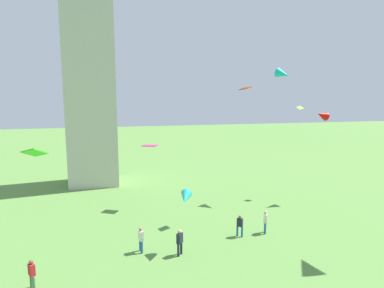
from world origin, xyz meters
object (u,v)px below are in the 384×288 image
Objects in this scene: person_1 at (141,238)px; kite_flying_8 at (246,88)px; kite_flying_1 at (283,74)px; kite_flying_6 at (150,145)px; person_3 at (32,273)px; kite_flying_4 at (322,115)px; kite_flying_5 at (35,153)px; person_4 at (180,241)px; kite_flying_7 at (185,198)px; kite_flying_3 at (300,108)px; person_2 at (240,225)px; person_5 at (265,221)px.

kite_flying_8 is at bearing 105.39° from person_1.
kite_flying_6 is at bearing 152.54° from kite_flying_1.
kite_flying_4 is (25.42, 9.62, 7.91)m from person_3.
kite_flying_6 reaches higher than person_1.
kite_flying_5 is at bearing -93.80° from kite_flying_4.
person_4 reaches higher than person_1.
kite_flying_7 reaches higher than person_3.
person_1 is at bearing 175.98° from kite_flying_8.
kite_flying_3 is at bearing 55.93° from kite_flying_7.
kite_flying_3 is at bearing 58.38° from kite_flying_5.
kite_flying_1 is at bearing 59.53° from kite_flying_7.
person_1 is 1.15× the size of kite_flying_4.
kite_flying_1 reaches higher than person_4.
kite_flying_1 is at bearing 86.00° from person_3.
person_2 is 0.85× the size of kite_flying_5.
person_4 is 7.52m from person_5.
kite_flying_7 reaches higher than person_5.
person_4 is at bearing 133.58° from person_5.
kite_flying_8 is at bearing 8.32° from kite_flying_3.
kite_flying_3 is at bearing 84.37° from person_3.
person_4 is 1.08× the size of kite_flying_6.
kite_flying_3 is at bearing -0.38° from kite_flying_8.
kite_flying_8 is (-8.50, -4.68, 1.87)m from kite_flying_3.
kite_flying_6 is at bearing 158.47° from person_1.
kite_flying_8 reaches higher than person_3.
person_4 is at bearing -75.17° from kite_flying_4.
kite_flying_3 reaches higher than kite_flying_5.
person_5 is 15.67m from kite_flying_1.
kite_flying_4 is (1.00, -2.37, -0.67)m from kite_flying_3.
kite_flying_6 is (-16.21, 0.03, -3.47)m from kite_flying_3.
kite_flying_3 is (15.63, 10.33, 8.52)m from person_4.
kite_flying_1 reaches higher than person_2.
kite_flying_3 is (10.52, 8.64, 8.60)m from person_2.
person_3 is 8.64m from kite_flying_5.
person_3 is 1.18× the size of kite_flying_7.
kite_flying_5 is at bearing 153.86° from kite_flying_8.
person_4 is 1.17× the size of kite_flying_4.
kite_flying_7 is at bearing 70.84° from person_3.
person_3 is 1.37× the size of kite_flying_8.
kite_flying_5 is (-0.77, 6.42, 5.73)m from person_3.
kite_flying_1 reaches higher than kite_flying_6.
kite_flying_3 reaches higher than person_1.
person_1 is 21.78m from kite_flying_4.
kite_flying_6 is 10.24m from kite_flying_7.
kite_flying_3 is at bearing -100.33° from person_2.
person_3 is 20.40m from kite_flying_8.
kite_flying_8 is at bearing 61.01° from kite_flying_7.
person_2 is 11.57m from kite_flying_6.
person_2 is 0.93× the size of person_5.
kite_flying_6 is (-7.88, 8.61, 5.05)m from person_5.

